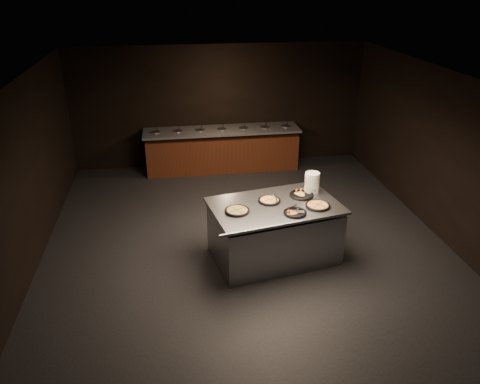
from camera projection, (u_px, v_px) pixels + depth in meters
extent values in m
cube|color=black|center=(247.00, 244.00, 8.30)|extent=(7.00, 8.00, 0.01)
cube|color=black|center=(248.00, 79.00, 7.06)|extent=(7.00, 8.00, 0.01)
cube|color=black|center=(219.00, 106.00, 11.26)|extent=(7.00, 0.01, 2.90)
cube|color=black|center=(323.00, 340.00, 4.09)|extent=(7.00, 0.01, 2.90)
cube|color=black|center=(23.00, 182.00, 7.19)|extent=(0.01, 8.00, 2.90)
cube|color=black|center=(445.00, 157.00, 8.16)|extent=(0.01, 8.00, 2.90)
cube|color=#5E2916|center=(222.00, 152.00, 11.31)|extent=(3.60, 0.75, 0.85)
cube|color=#58585C|center=(222.00, 130.00, 11.07)|extent=(3.70, 0.83, 0.05)
cube|color=#361B0C|center=(223.00, 167.00, 11.47)|extent=(3.60, 0.69, 0.08)
cylinder|color=#A6A8AD|center=(156.00, 133.00, 10.86)|extent=(0.22, 0.22, 0.08)
cylinder|color=#43752E|center=(156.00, 132.00, 10.85)|extent=(0.19, 0.19, 0.02)
cylinder|color=black|center=(157.00, 129.00, 10.80)|extent=(0.04, 0.10, 0.19)
cylinder|color=#A6A8AD|center=(178.00, 132.00, 10.93)|extent=(0.22, 0.22, 0.08)
cylinder|color=#43752E|center=(178.00, 131.00, 10.92)|extent=(0.19, 0.19, 0.02)
cylinder|color=black|center=(179.00, 128.00, 10.87)|extent=(0.04, 0.10, 0.19)
cylinder|color=#A6A8AD|center=(200.00, 131.00, 11.00)|extent=(0.22, 0.22, 0.08)
cylinder|color=#43752E|center=(200.00, 130.00, 10.99)|extent=(0.19, 0.19, 0.02)
cylinder|color=black|center=(201.00, 127.00, 10.94)|extent=(0.04, 0.10, 0.19)
cylinder|color=#A6A8AD|center=(222.00, 130.00, 11.07)|extent=(0.22, 0.22, 0.08)
cylinder|color=#43752E|center=(222.00, 129.00, 11.06)|extent=(0.19, 0.19, 0.02)
cylinder|color=black|center=(223.00, 126.00, 11.01)|extent=(0.04, 0.10, 0.19)
cylinder|color=#A6A8AD|center=(243.00, 129.00, 11.14)|extent=(0.22, 0.22, 0.08)
cylinder|color=#43752E|center=(243.00, 128.00, 11.13)|extent=(0.19, 0.19, 0.02)
cylinder|color=black|center=(245.00, 125.00, 11.08)|extent=(0.04, 0.10, 0.19)
cylinder|color=#A6A8AD|center=(265.00, 128.00, 11.21)|extent=(0.22, 0.22, 0.08)
cylinder|color=#43752E|center=(265.00, 127.00, 11.20)|extent=(0.19, 0.19, 0.02)
cylinder|color=black|center=(266.00, 124.00, 11.15)|extent=(0.04, 0.10, 0.19)
cylinder|color=#A6A8AD|center=(286.00, 127.00, 11.29)|extent=(0.22, 0.22, 0.08)
cylinder|color=#43752E|center=(286.00, 126.00, 11.28)|extent=(0.19, 0.19, 0.02)
cylinder|color=black|center=(287.00, 123.00, 11.23)|extent=(0.04, 0.10, 0.19)
cube|color=#A6A8AD|center=(274.00, 234.00, 7.75)|extent=(2.15, 1.54, 0.88)
cube|color=#A6A8AD|center=(275.00, 206.00, 7.53)|extent=(2.25, 1.64, 0.04)
cylinder|color=#A6A8AD|center=(285.00, 225.00, 6.95)|extent=(2.02, 0.42, 0.04)
cylinder|color=silver|center=(312.00, 182.00, 7.89)|extent=(0.25, 0.25, 0.34)
cylinder|color=black|center=(237.00, 211.00, 7.30)|extent=(0.37, 0.37, 0.01)
torus|color=black|center=(237.00, 210.00, 7.29)|extent=(0.40, 0.40, 0.04)
torus|color=#AB6F2C|center=(237.00, 210.00, 7.29)|extent=(0.33, 0.33, 0.03)
cylinder|color=tan|center=(237.00, 210.00, 7.29)|extent=(0.29, 0.29, 0.02)
cube|color=black|center=(237.00, 210.00, 7.28)|extent=(0.15, 0.26, 0.00)
cube|color=black|center=(237.00, 210.00, 7.28)|extent=(0.26, 0.15, 0.00)
cylinder|color=black|center=(269.00, 201.00, 7.62)|extent=(0.35, 0.35, 0.01)
torus|color=black|center=(269.00, 200.00, 7.62)|extent=(0.37, 0.37, 0.04)
torus|color=#AB6F2C|center=(269.00, 200.00, 7.62)|extent=(0.31, 0.31, 0.03)
cylinder|color=gold|center=(269.00, 200.00, 7.62)|extent=(0.27, 0.27, 0.02)
cube|color=black|center=(269.00, 200.00, 7.61)|extent=(0.12, 0.24, 0.00)
cube|color=black|center=(269.00, 200.00, 7.61)|extent=(0.24, 0.12, 0.00)
cylinder|color=black|center=(302.00, 196.00, 7.81)|extent=(0.38, 0.38, 0.01)
torus|color=black|center=(302.00, 195.00, 7.81)|extent=(0.41, 0.41, 0.04)
cylinder|color=black|center=(295.00, 213.00, 7.24)|extent=(0.34, 0.34, 0.01)
torus|color=black|center=(295.00, 212.00, 7.23)|extent=(0.36, 0.36, 0.04)
cylinder|color=black|center=(318.00, 206.00, 7.46)|extent=(0.38, 0.38, 0.01)
torus|color=black|center=(318.00, 205.00, 7.45)|extent=(0.40, 0.40, 0.04)
torus|color=#AB6F2C|center=(318.00, 205.00, 7.45)|extent=(0.34, 0.34, 0.03)
cylinder|color=gold|center=(318.00, 205.00, 7.45)|extent=(0.30, 0.30, 0.02)
cube|color=black|center=(318.00, 205.00, 7.45)|extent=(0.22, 0.20, 0.00)
cube|color=black|center=(318.00, 205.00, 7.45)|extent=(0.20, 0.22, 0.00)
cube|color=#A6A8AD|center=(272.00, 197.00, 7.72)|extent=(0.10, 0.12, 0.00)
cylinder|color=black|center=(276.00, 197.00, 7.54)|extent=(0.04, 0.20, 0.13)
cylinder|color=#A6A8AD|center=(274.00, 198.00, 7.63)|extent=(0.02, 0.10, 0.08)
cube|color=#A6A8AD|center=(301.00, 212.00, 7.25)|extent=(0.12, 0.11, 0.00)
cylinder|color=black|center=(291.00, 207.00, 7.22)|extent=(0.20, 0.06, 0.12)
cylinder|color=#A6A8AD|center=(296.00, 210.00, 7.24)|extent=(0.10, 0.03, 0.08)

